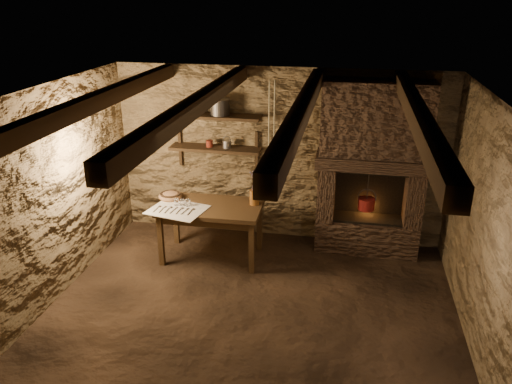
% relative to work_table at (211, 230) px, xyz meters
% --- Properties ---
extents(floor, '(4.50, 4.50, 0.00)m').
position_rel_work_table_xyz_m(floor, '(0.75, -1.17, -0.40)').
color(floor, black).
rests_on(floor, ground).
extents(back_wall, '(4.50, 0.04, 2.40)m').
position_rel_work_table_xyz_m(back_wall, '(0.75, 0.83, 0.80)').
color(back_wall, '#483722').
rests_on(back_wall, floor).
extents(front_wall, '(4.50, 0.04, 2.40)m').
position_rel_work_table_xyz_m(front_wall, '(0.75, -3.17, 0.80)').
color(front_wall, '#483722').
rests_on(front_wall, floor).
extents(left_wall, '(0.04, 4.00, 2.40)m').
position_rel_work_table_xyz_m(left_wall, '(-1.50, -1.17, 0.80)').
color(left_wall, '#483722').
rests_on(left_wall, floor).
extents(right_wall, '(0.04, 4.00, 2.40)m').
position_rel_work_table_xyz_m(right_wall, '(3.00, -1.17, 0.80)').
color(right_wall, '#483722').
rests_on(right_wall, floor).
extents(ceiling, '(4.50, 4.00, 0.04)m').
position_rel_work_table_xyz_m(ceiling, '(0.75, -1.17, 2.00)').
color(ceiling, black).
rests_on(ceiling, back_wall).
extents(beam_far_left, '(0.14, 3.95, 0.16)m').
position_rel_work_table_xyz_m(beam_far_left, '(-0.75, -1.17, 1.91)').
color(beam_far_left, black).
rests_on(beam_far_left, ceiling).
extents(beam_mid_left, '(0.14, 3.95, 0.16)m').
position_rel_work_table_xyz_m(beam_mid_left, '(0.25, -1.17, 1.91)').
color(beam_mid_left, black).
rests_on(beam_mid_left, ceiling).
extents(beam_mid_right, '(0.14, 3.95, 0.16)m').
position_rel_work_table_xyz_m(beam_mid_right, '(1.25, -1.17, 1.91)').
color(beam_mid_right, black).
rests_on(beam_mid_right, ceiling).
extents(beam_far_right, '(0.14, 3.95, 0.16)m').
position_rel_work_table_xyz_m(beam_far_right, '(2.25, -1.17, 1.91)').
color(beam_far_right, black).
rests_on(beam_far_right, ceiling).
extents(shelf_lower, '(1.25, 0.30, 0.04)m').
position_rel_work_table_xyz_m(shelf_lower, '(-0.10, 0.67, 0.90)').
color(shelf_lower, black).
rests_on(shelf_lower, back_wall).
extents(shelf_upper, '(1.25, 0.30, 0.04)m').
position_rel_work_table_xyz_m(shelf_upper, '(-0.10, 0.67, 1.35)').
color(shelf_upper, black).
rests_on(shelf_upper, back_wall).
extents(hearth, '(1.43, 0.51, 2.30)m').
position_rel_work_table_xyz_m(hearth, '(2.00, 0.60, 0.82)').
color(hearth, '#312218').
rests_on(hearth, floor).
extents(work_table, '(1.32, 0.78, 0.75)m').
position_rel_work_table_xyz_m(work_table, '(0.00, 0.00, 0.00)').
color(work_table, '#342312').
rests_on(work_table, floor).
extents(linen_cloth, '(0.77, 0.67, 0.01)m').
position_rel_work_table_xyz_m(linen_cloth, '(-0.37, -0.21, 0.35)').
color(linen_cloth, beige).
rests_on(linen_cloth, work_table).
extents(pewter_cutlery_row, '(0.60, 0.33, 0.01)m').
position_rel_work_table_xyz_m(pewter_cutlery_row, '(-0.37, -0.24, 0.36)').
color(pewter_cutlery_row, gray).
rests_on(pewter_cutlery_row, linen_cloth).
extents(drinking_glasses, '(0.22, 0.07, 0.09)m').
position_rel_work_table_xyz_m(drinking_glasses, '(-0.35, -0.08, 0.40)').
color(drinking_glasses, white).
rests_on(drinking_glasses, linen_cloth).
extents(stoneware_jug, '(0.16, 0.16, 0.45)m').
position_rel_work_table_xyz_m(stoneware_jug, '(0.55, 0.15, 0.54)').
color(stoneware_jug, '#92531C').
rests_on(stoneware_jug, work_table).
extents(wooden_bowl, '(0.41, 0.41, 0.11)m').
position_rel_work_table_xyz_m(wooden_bowl, '(-0.58, 0.11, 0.38)').
color(wooden_bowl, '#8C603C').
rests_on(wooden_bowl, work_table).
extents(iron_stockpot, '(0.27, 0.27, 0.19)m').
position_rel_work_table_xyz_m(iron_stockpot, '(-0.02, 0.67, 1.47)').
color(iron_stockpot, '#2D2B28').
rests_on(iron_stockpot, shelf_upper).
extents(tin_pan, '(0.25, 0.13, 0.24)m').
position_rel_work_table_xyz_m(tin_pan, '(-0.36, 0.77, 1.49)').
color(tin_pan, '#AAAAA4').
rests_on(tin_pan, shelf_upper).
extents(small_kettle, '(0.16, 0.13, 0.16)m').
position_rel_work_table_xyz_m(small_kettle, '(0.06, 0.67, 0.97)').
color(small_kettle, '#AAAAA4').
rests_on(small_kettle, shelf_lower).
extents(rusty_tin, '(0.09, 0.09, 0.09)m').
position_rel_work_table_xyz_m(rusty_tin, '(-0.18, 0.67, 0.96)').
color(rusty_tin, '#5B1B12').
rests_on(rusty_tin, shelf_lower).
extents(red_pot, '(0.28, 0.28, 0.54)m').
position_rel_work_table_xyz_m(red_pot, '(1.97, 0.55, 0.31)').
color(red_pot, maroon).
rests_on(red_pot, hearth).
extents(hanging_ropes, '(0.08, 0.08, 1.20)m').
position_rel_work_table_xyz_m(hanging_ropes, '(0.80, -0.12, 1.40)').
color(hanging_ropes, beige).
rests_on(hanging_ropes, ceiling).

